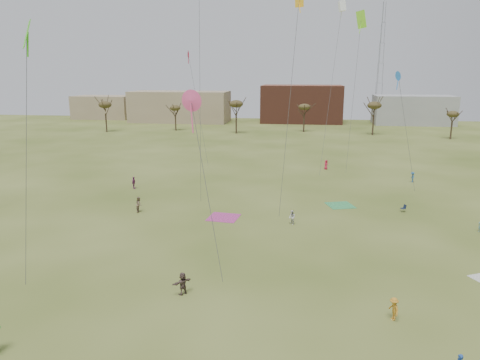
# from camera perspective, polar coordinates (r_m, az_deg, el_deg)

# --- Properties ---
(ground) EXTENTS (260.00, 260.00, 0.00)m
(ground) POSITION_cam_1_polar(r_m,az_deg,el_deg) (35.94, -2.81, -13.05)
(ground) COLOR #3F4F18
(ground) RESTS_ON ground
(spectator_fore_b) EXTENTS (0.70, 0.90, 1.85)m
(spectator_fore_b) POSITION_cam_1_polar(r_m,az_deg,el_deg) (54.26, -12.68, -3.04)
(spectator_fore_b) COLOR #836B53
(spectator_fore_b) RESTS_ON ground
(spectator_fore_c) EXTENTS (1.44, 1.53, 1.72)m
(spectator_fore_c) POSITION_cam_1_polar(r_m,az_deg,el_deg) (34.33, -7.28, -12.89)
(spectator_fore_c) COLOR brown
(spectator_fore_c) RESTS_ON ground
(flyer_mid_b) EXTENTS (0.89, 1.16, 1.58)m
(flyer_mid_b) POSITION_cam_1_polar(r_m,az_deg,el_deg) (32.61, 18.91, -15.20)
(flyer_mid_b) COLOR #C18224
(flyer_mid_b) RESTS_ON ground
(spectator_mid_d) EXTENTS (0.44, 1.01, 1.71)m
(spectator_mid_d) POSITION_cam_1_polar(r_m,az_deg,el_deg) (65.34, -13.33, -0.33)
(spectator_mid_d) COLOR #843770
(spectator_mid_d) RESTS_ON ground
(spectator_mid_e) EXTENTS (0.92, 0.96, 1.55)m
(spectator_mid_e) POSITION_cam_1_polar(r_m,az_deg,el_deg) (49.09, 6.62, -4.74)
(spectator_mid_e) COLOR silver
(spectator_mid_e) RESTS_ON ground
(flyer_far_b) EXTENTS (0.92, 0.91, 1.60)m
(flyer_far_b) POSITION_cam_1_polar(r_m,az_deg,el_deg) (77.71, 10.87, 1.92)
(flyer_far_b) COLOR #C92241
(flyer_far_b) RESTS_ON ground
(flyer_far_c) EXTENTS (0.64, 1.04, 1.55)m
(flyer_far_c) POSITION_cam_1_polar(r_m,az_deg,el_deg) (72.17, 21.02, 0.36)
(flyer_far_c) COLOR #205895
(flyer_far_c) RESTS_ON ground
(blanket_plum) EXTENTS (3.70, 3.70, 0.03)m
(blanket_plum) POSITION_cam_1_polar(r_m,az_deg,el_deg) (51.23, -2.10, -4.78)
(blanket_plum) COLOR #B33782
(blanket_plum) RESTS_ON ground
(blanket_olive) EXTENTS (3.90, 3.90, 0.03)m
(blanket_olive) POSITION_cam_1_polar(r_m,az_deg,el_deg) (57.13, 12.59, -3.16)
(blanket_olive) COLOR #389B56
(blanket_olive) RESTS_ON ground
(camp_chair_right) EXTENTS (0.68, 0.65, 0.87)m
(camp_chair_right) POSITION_cam_1_polar(r_m,az_deg,el_deg) (56.58, 19.98, -3.56)
(camp_chair_right) COLOR #131D35
(camp_chair_right) RESTS_ON ground
(kites_aloft) EXTENTS (73.93, 47.94, 27.73)m
(kites_aloft) POSITION_cam_1_polar(r_m,az_deg,el_deg) (59.20, 4.96, 18.74)
(kites_aloft) COLOR #1BA677
(kites_aloft) RESTS_ON ground
(tree_line) EXTENTS (117.44, 49.32, 8.91)m
(tree_line) POSITION_cam_1_polar(r_m,az_deg,el_deg) (111.40, 3.53, 8.85)
(tree_line) COLOR #3A2B1E
(tree_line) RESTS_ON ground
(building_tan) EXTENTS (32.00, 14.00, 10.00)m
(building_tan) POSITION_cam_1_polar(r_m,az_deg,el_deg) (152.64, -7.60, 9.22)
(building_tan) COLOR #937F60
(building_tan) RESTS_ON ground
(building_brick) EXTENTS (26.00, 16.00, 12.00)m
(building_brick) POSITION_cam_1_polar(r_m,az_deg,el_deg) (151.88, 7.82, 9.57)
(building_brick) COLOR brown
(building_brick) RESTS_ON ground
(building_grey) EXTENTS (24.00, 12.00, 9.00)m
(building_grey) POSITION_cam_1_polar(r_m,az_deg,el_deg) (153.73, 21.09, 8.29)
(building_grey) COLOR gray
(building_grey) RESTS_ON ground
(building_tan_west) EXTENTS (20.00, 12.00, 8.00)m
(building_tan_west) POSITION_cam_1_polar(r_m,az_deg,el_deg) (169.71, -16.85, 8.84)
(building_tan_west) COLOR #937F60
(building_tan_west) RESTS_ON ground
(radio_tower) EXTENTS (1.51, 1.72, 41.00)m
(radio_tower) POSITION_cam_1_polar(r_m,az_deg,el_deg) (158.36, 17.36, 14.04)
(radio_tower) COLOR #9EA3A8
(radio_tower) RESTS_ON ground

